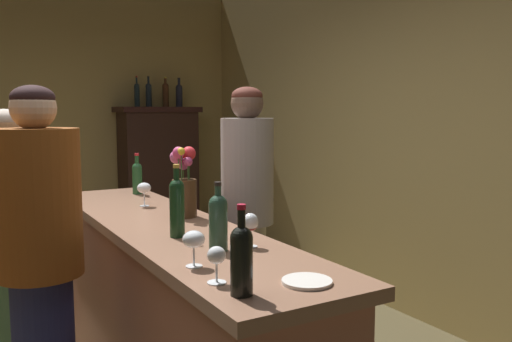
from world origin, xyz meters
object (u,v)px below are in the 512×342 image
wine_bottle_merlot (137,176)px  display_bottle_center (166,93)px  flower_arrangement (184,185)px  wine_glass_rear (250,224)px  wine_glass_spare (144,189)px  cheese_plate (307,281)px  wine_glass_front (217,257)px  display_bottle_midleft (149,94)px  wine_bottle_rose (242,257)px  display_bottle_left (137,94)px  patron_by_cabinet (11,240)px  display_bottle_midright (179,94)px  bar_counter (167,317)px  wine_bottle_syrah (218,220)px  display_cabinet (159,175)px  wine_bottle_malbec (177,205)px  wine_glass_mid (194,240)px  patron_tall (40,265)px  bartender (247,210)px

wine_bottle_merlot → display_bottle_center: bearing=64.6°
flower_arrangement → wine_glass_rear: bearing=-90.8°
wine_glass_spare → cheese_plate: 1.66m
wine_glass_front → display_bottle_midleft: 4.44m
wine_bottle_rose → wine_glass_spare: 1.66m
wine_bottle_merlot → display_bottle_left: 2.42m
flower_arrangement → display_bottle_midleft: bearing=74.2°
patron_by_cabinet → display_bottle_midright: bearing=74.9°
bar_counter → display_bottle_left: display_bottle_left is taller
display_bottle_midleft → wine_bottle_syrah: bearing=-105.1°
wine_glass_front → wine_glass_spare: (0.25, 1.50, 0.02)m
wine_bottle_merlot → display_bottle_center: size_ratio=0.83×
display_bottle_left → patron_by_cabinet: size_ratio=0.21×
wine_glass_rear → display_bottle_left: size_ratio=0.42×
bar_counter → cheese_plate: size_ratio=15.63×
flower_arrangement → patron_by_cabinet: 0.96m
bar_counter → wine_glass_spare: wine_glass_spare is taller
display_cabinet → wine_glass_front: (-1.32, -4.22, 0.25)m
wine_bottle_syrah → cheese_plate: (0.07, -0.52, -0.12)m
wine_bottle_malbec → cheese_plate: 0.85m
display_cabinet → wine_bottle_merlot: display_cabinet is taller
wine_bottle_rose → display_bottle_center: display_bottle_center is taller
wine_bottle_rose → wine_glass_mid: 0.35m
display_bottle_midleft → patron_tall: 3.87m
wine_glass_spare → display_bottle_left: (0.84, 2.71, 0.66)m
display_bottle_midleft → patron_by_cabinet: display_bottle_midleft is taller
wine_glass_mid → flower_arrangement: flower_arrangement is taller
wine_glass_mid → wine_glass_spare: 1.32m
display_bottle_center → display_cabinet: bearing=180.0°
bartender → display_bottle_midright: bearing=-119.2°
wine_bottle_malbec → cheese_plate: wine_bottle_malbec is taller
wine_bottle_syrah → cheese_plate: 0.53m
display_bottle_center → patron_tall: display_bottle_center is taller
wine_bottle_rose → wine_bottle_syrah: (0.17, 0.50, 0.01)m
wine_bottle_malbec → patron_tall: bearing=164.9°
wine_glass_front → wine_glass_spare: wine_glass_spare is taller
flower_arrangement → display_bottle_midright: display_bottle_midright is taller
patron_tall → bar_counter: bearing=-1.9°
wine_glass_mid → bartender: 1.38m
display_bottle_midleft → display_bottle_midright: bearing=0.0°
display_cabinet → wine_glass_spare: display_cabinet is taller
wine_bottle_rose → display_bottle_left: size_ratio=0.84×
wine_bottle_syrah → patron_tall: (-0.62, 0.46, -0.21)m
wine_bottle_syrah → patron_tall: size_ratio=0.17×
wine_bottle_malbec → bartender: (0.71, 0.62, -0.20)m
wine_glass_spare → flower_arrangement: size_ratio=0.38×
patron_tall → display_bottle_midright: bearing=42.4°
wine_bottle_rose → wine_bottle_merlot: size_ratio=1.01×
display_bottle_midleft → flower_arrangement: bearing=-105.8°
wine_glass_mid → patron_tall: patron_tall is taller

